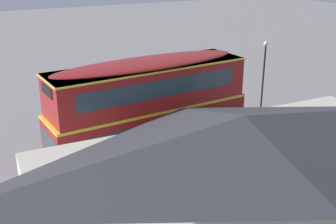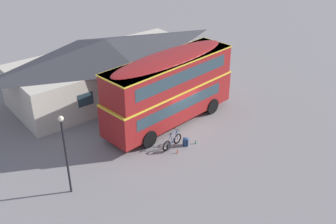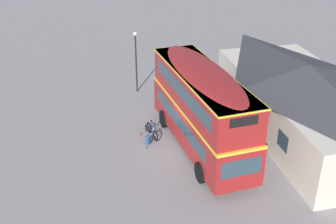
{
  "view_description": "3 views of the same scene",
  "coord_description": "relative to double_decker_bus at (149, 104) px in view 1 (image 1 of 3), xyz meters",
  "views": [
    {
      "loc": [
        7.39,
        17.89,
        9.3
      ],
      "look_at": [
        -2.22,
        -1.16,
        1.24
      ],
      "focal_mm": 45.22,
      "sensor_mm": 36.0,
      "label": 1
    },
    {
      "loc": [
        -15.37,
        -17.03,
        13.57
      ],
      "look_at": [
        -1.71,
        -0.79,
        1.97
      ],
      "focal_mm": 42.96,
      "sensor_mm": 36.0,
      "label": 2
    },
    {
      "loc": [
        19.3,
        -5.71,
        12.84
      ],
      "look_at": [
        -2.5,
        -0.53,
        1.3
      ],
      "focal_mm": 45.13,
      "sensor_mm": 36.0,
      "label": 3
    }
  ],
  "objects": [
    {
      "name": "ground_plane",
      "position": [
        0.21,
        -0.8,
        -2.64
      ],
      "size": [
        120.0,
        120.0,
        0.0
      ],
      "primitive_type": "plane",
      "color": "gray"
    },
    {
      "name": "double_decker_bus",
      "position": [
        0.0,
        0.0,
        0.0
      ],
      "size": [
        9.84,
        3.35,
        4.79
      ],
      "color": "black",
      "rests_on": "ground"
    },
    {
      "name": "touring_bicycle",
      "position": [
        -1.9,
        -2.43,
        -2.27
      ],
      "size": [
        1.71,
        0.64,
        1.02
      ],
      "color": "black",
      "rests_on": "ground"
    },
    {
      "name": "backpack_on_ground",
      "position": [
        -1.1,
        -2.79,
        -2.36
      ],
      "size": [
        0.4,
        0.41,
        0.55
      ],
      "color": "#2D4C7A",
      "rests_on": "ground"
    },
    {
      "name": "water_bottle_green_metal",
      "position": [
        -0.49,
        -3.05,
        -2.54
      ],
      "size": [
        0.07,
        0.07,
        0.22
      ],
      "color": "green",
      "rests_on": "ground"
    },
    {
      "name": "water_bottle_red_squeeze",
      "position": [
        -2.03,
        -3.11,
        -2.52
      ],
      "size": [
        0.06,
        0.06,
        0.25
      ],
      "color": "#D84C33",
      "rests_on": "ground"
    },
    {
      "name": "pub_building",
      "position": [
        -0.56,
        6.57,
        -0.48
      ],
      "size": [
        14.68,
        6.75,
        4.24
      ],
      "color": "beige",
      "rests_on": "ground"
    },
    {
      "name": "street_lamp",
      "position": [
        -8.52,
        -2.18,
        0.13
      ],
      "size": [
        0.28,
        0.28,
        4.47
      ],
      "color": "black",
      "rests_on": "ground"
    }
  ]
}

